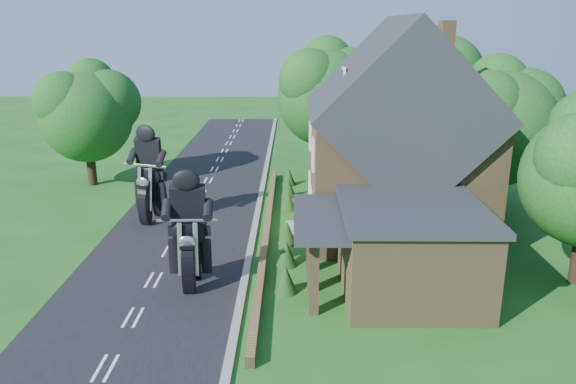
{
  "coord_description": "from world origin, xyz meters",
  "views": [
    {
      "loc": [
        5.57,
        -20.42,
        9.79
      ],
      "look_at": [
        5.35,
        3.03,
        2.8
      ],
      "focal_mm": 35.0,
      "sensor_mm": 36.0,
      "label": 1
    }
  ],
  "objects_px": {
    "house": "(396,144)",
    "motorcycle_lead": "(192,270)",
    "garden_wall": "(267,232)",
    "annex": "(407,248)",
    "motorcycle_follow": "(153,207)"
  },
  "relations": [
    {
      "from": "house",
      "to": "annex",
      "type": "xyz_separation_m",
      "value": [
        -0.62,
        -6.8,
        -2.58
      ]
    },
    {
      "from": "annex",
      "to": "motorcycle_lead",
      "type": "distance_m",
      "value": 8.3
    },
    {
      "from": "motorcycle_lead",
      "to": "motorcycle_follow",
      "type": "relative_size",
      "value": 0.93
    },
    {
      "from": "garden_wall",
      "to": "house",
      "type": "distance_m",
      "value": 7.52
    },
    {
      "from": "motorcycle_lead",
      "to": "house",
      "type": "bearing_deg",
      "value": -144.98
    },
    {
      "from": "motorcycle_lead",
      "to": "motorcycle_follow",
      "type": "bearing_deg",
      "value": -67.63
    },
    {
      "from": "annex",
      "to": "garden_wall",
      "type": "bearing_deg",
      "value": 133.84
    },
    {
      "from": "annex",
      "to": "house",
      "type": "bearing_deg",
      "value": 84.76
    },
    {
      "from": "garden_wall",
      "to": "house",
      "type": "xyz_separation_m",
      "value": [
        6.19,
        1.0,
        4.14
      ]
    },
    {
      "from": "garden_wall",
      "to": "motorcycle_lead",
      "type": "height_order",
      "value": "motorcycle_lead"
    },
    {
      "from": "house",
      "to": "motorcycle_lead",
      "type": "xyz_separation_m",
      "value": [
        -8.85,
        -6.52,
        -3.63
      ]
    },
    {
      "from": "house",
      "to": "motorcycle_lead",
      "type": "height_order",
      "value": "house"
    },
    {
      "from": "garden_wall",
      "to": "motorcycle_lead",
      "type": "relative_size",
      "value": 14.43
    },
    {
      "from": "garden_wall",
      "to": "house",
      "type": "height_order",
      "value": "house"
    },
    {
      "from": "motorcycle_follow",
      "to": "house",
      "type": "bearing_deg",
      "value": -167.47
    }
  ]
}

